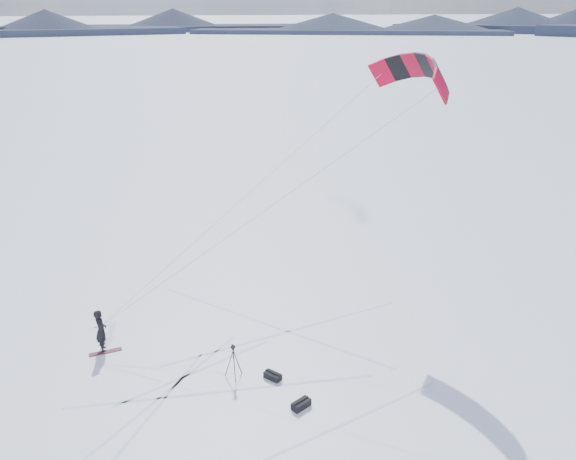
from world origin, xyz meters
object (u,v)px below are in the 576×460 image
object	(u,v)px
snowboard	(105,352)
gear_bag_b	(273,376)
snowkiter	(104,350)
tripod	(233,357)
gear_bag_a	(301,404)

from	to	relation	value
snowboard	gear_bag_b	bearing A→B (deg)	-36.27
snowkiter	tripod	bearing A→B (deg)	-137.92
gear_bag_a	snowkiter	bearing A→B (deg)	113.66
gear_bag_a	gear_bag_b	distance (m)	2.05
snowboard	gear_bag_a	size ratio (longest dim) A/B	1.66
snowboard	snowkiter	bearing A→B (deg)	102.87
gear_bag_a	gear_bag_b	world-z (taller)	gear_bag_a
snowboard	gear_bag_b	distance (m)	7.49
snowkiter	gear_bag_a	world-z (taller)	snowkiter
gear_bag_a	gear_bag_b	size ratio (longest dim) A/B	1.08
tripod	gear_bag_b	distance (m)	1.76
snowboard	gear_bag_b	xyz separation A→B (m)	(6.47, -3.76, 0.12)
gear_bag_b	snowkiter	bearing A→B (deg)	-159.51
gear_bag_b	gear_bag_a	bearing A→B (deg)	-21.78
snowboard	gear_bag_a	distance (m)	9.09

